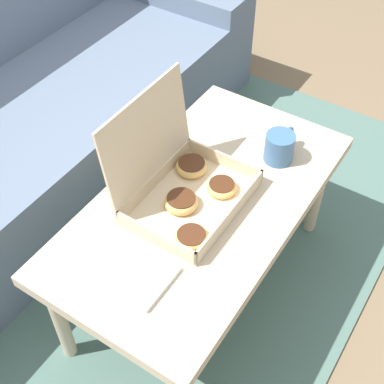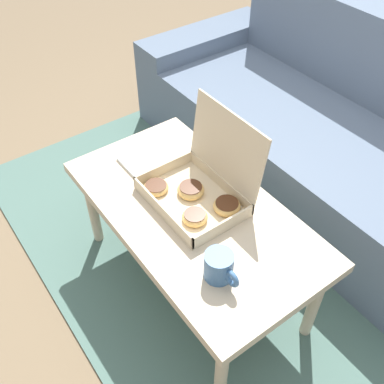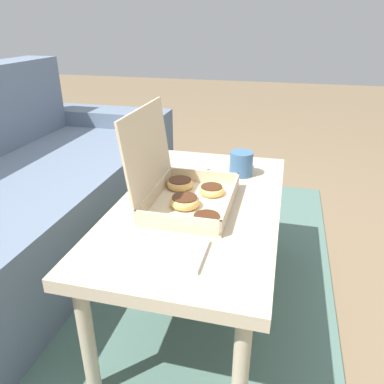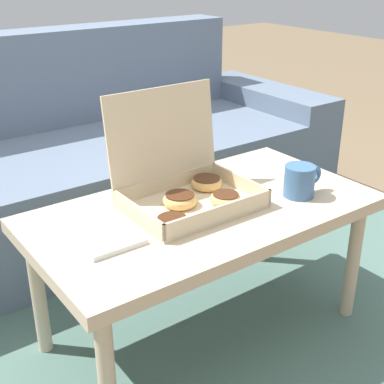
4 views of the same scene
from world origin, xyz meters
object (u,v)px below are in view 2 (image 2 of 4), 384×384
object	(u,v)px
pastry_box	(200,187)
coffee_mug	(220,266)
couch	(349,152)
coffee_table	(193,218)

from	to	relation	value
pastry_box	coffee_mug	xyz separation A→B (m)	(0.31, -0.16, -0.01)
coffee_mug	pastry_box	bearing A→B (deg)	152.91
couch	coffee_table	bearing A→B (deg)	-90.00
pastry_box	coffee_table	bearing A→B (deg)	-64.13
couch	coffee_mug	world-z (taller)	couch
pastry_box	coffee_mug	size ratio (longest dim) A/B	2.68
couch	coffee_table	size ratio (longest dim) A/B	2.32
couch	pastry_box	size ratio (longest dim) A/B	6.35
coffee_table	coffee_mug	distance (m)	0.32
pastry_box	coffee_mug	world-z (taller)	pastry_box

